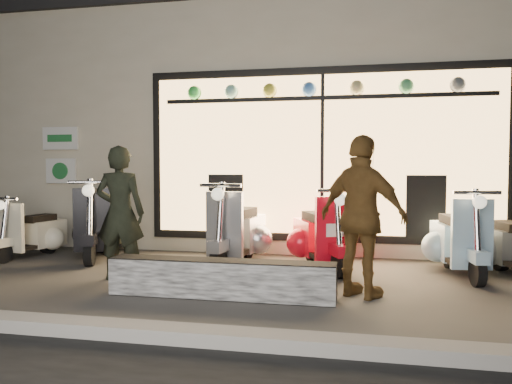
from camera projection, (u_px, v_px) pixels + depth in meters
ground at (242, 284)px, 5.87m from camera, size 40.00×40.00×0.00m
kerb at (183, 335)px, 3.91m from camera, size 40.00×0.25×0.12m
shop_building at (295, 132)px, 10.63m from camera, size 10.20×6.23×4.20m
graffiti_barrier at (221, 279)px, 5.24m from camera, size 2.40×0.28×0.40m
scooter_silver at (240, 232)px, 7.10m from camera, size 0.60×1.56×1.11m
scooter_red at (319, 236)px, 6.85m from camera, size 0.86×1.45×1.06m
scooter_black at (99, 226)px, 7.67m from camera, size 0.86×1.57×1.13m
scooter_cream at (37, 233)px, 7.66m from camera, size 0.54×1.26×0.90m
scooter_blue at (457, 240)px, 6.45m from camera, size 0.58×1.48×1.05m
scooter_grey at (510, 245)px, 6.34m from camera, size 0.61×1.34×0.95m
man at (120, 213)px, 6.06m from camera, size 0.63×0.45×1.63m
woman at (362, 217)px, 5.21m from camera, size 1.07×0.88×1.71m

